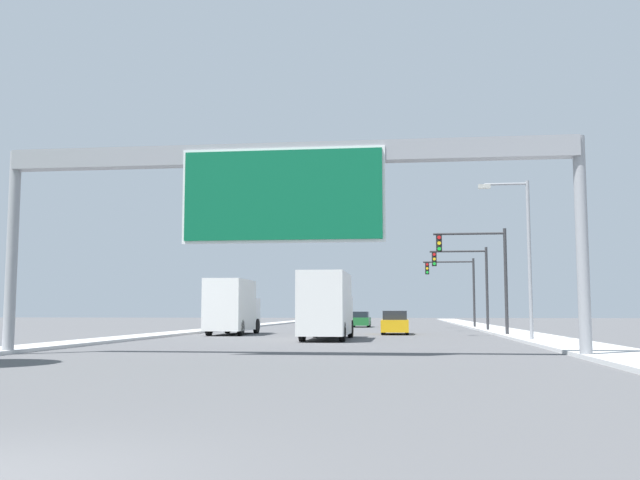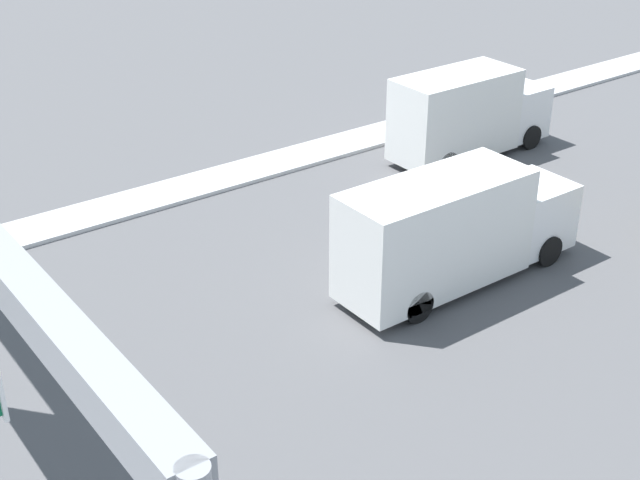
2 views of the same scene
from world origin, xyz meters
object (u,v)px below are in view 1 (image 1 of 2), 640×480
(sign_gantry, at_px, (283,181))
(truck_box_primary, at_px, (327,306))
(traffic_light_mid_block, at_px, (468,275))
(truck_box_secondary, at_px, (233,307))
(car_mid_center, at_px, (395,323))
(traffic_light_far_intersection, at_px, (457,281))
(street_lamp_right, at_px, (523,246))
(traffic_light_near_intersection, at_px, (483,264))
(car_mid_right, at_px, (361,320))

(sign_gantry, relative_size, truck_box_primary, 2.46)
(sign_gantry, height_order, traffic_light_mid_block, sign_gantry)
(truck_box_primary, xyz_separation_m, truck_box_secondary, (-7.00, 7.48, -0.00))
(truck_box_primary, bearing_deg, car_mid_center, 69.64)
(traffic_light_mid_block, height_order, traffic_light_far_intersection, traffic_light_mid_block)
(street_lamp_right, bearing_deg, traffic_light_near_intersection, 98.28)
(truck_box_secondary, distance_m, traffic_light_near_intersection, 16.18)
(car_mid_center, height_order, truck_box_primary, truck_box_primary)
(traffic_light_far_intersection, bearing_deg, traffic_light_mid_block, -89.44)
(truck_box_secondary, relative_size, traffic_light_far_intersection, 1.15)
(sign_gantry, height_order, truck_box_secondary, sign_gantry)
(sign_gantry, relative_size, traffic_light_mid_block, 3.23)
(car_mid_right, height_order, street_lamp_right, street_lamp_right)
(sign_gantry, bearing_deg, truck_box_primary, 90.00)
(traffic_light_mid_block, bearing_deg, car_mid_right, 122.71)
(truck_box_primary, relative_size, street_lamp_right, 1.02)
(street_lamp_right, bearing_deg, truck_box_secondary, 151.68)
(car_mid_right, distance_m, traffic_light_far_intersection, 10.25)
(truck_box_primary, relative_size, traffic_light_near_intersection, 1.26)
(car_mid_center, relative_size, truck_box_secondary, 0.64)
(truck_box_secondary, distance_m, traffic_light_far_intersection, 24.51)
(sign_gantry, relative_size, traffic_light_near_intersection, 3.10)
(car_mid_right, bearing_deg, traffic_light_mid_block, -57.29)
(sign_gantry, bearing_deg, car_mid_right, 90.00)
(car_mid_right, distance_m, truck_box_secondary, 23.55)
(car_mid_center, height_order, street_lamp_right, street_lamp_right)
(car_mid_right, distance_m, car_mid_center, 20.80)
(sign_gantry, distance_m, street_lamp_right, 15.96)
(car_mid_center, height_order, traffic_light_far_intersection, traffic_light_far_intersection)
(sign_gantry, xyz_separation_m, traffic_light_mid_block, (8.92, 30.11, -1.78))
(car_mid_center, relative_size, traffic_light_near_intersection, 0.69)
(traffic_light_near_intersection, xyz_separation_m, traffic_light_far_intersection, (-0.08, 20.00, -0.22))
(truck_box_secondary, bearing_deg, car_mid_center, 10.53)
(truck_box_primary, bearing_deg, car_mid_right, 90.00)
(traffic_light_near_intersection, bearing_deg, car_mid_right, 110.44)
(truck_box_primary, bearing_deg, truck_box_secondary, 133.11)
(truck_box_primary, relative_size, traffic_light_far_intersection, 1.34)
(truck_box_primary, bearing_deg, traffic_light_mid_block, 60.94)
(street_lamp_right, bearing_deg, truck_box_primary, 170.38)
(traffic_light_mid_block, bearing_deg, street_lamp_right, -86.41)
(truck_box_secondary, xyz_separation_m, street_lamp_right, (17.03, -9.18, 3.01))
(truck_box_primary, bearing_deg, traffic_light_far_intersection, 71.30)
(car_mid_right, distance_m, truck_box_primary, 29.95)
(traffic_light_far_intersection, bearing_deg, street_lamp_right, -87.50)
(truck_box_primary, xyz_separation_m, street_lamp_right, (10.03, -1.70, 3.01))
(car_mid_center, relative_size, traffic_light_mid_block, 0.72)
(sign_gantry, relative_size, car_mid_center, 4.48)
(traffic_light_near_intersection, relative_size, street_lamp_right, 0.81)
(car_mid_center, height_order, truck_box_secondary, truck_box_secondary)
(street_lamp_right, bearing_deg, traffic_light_far_intersection, 92.50)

